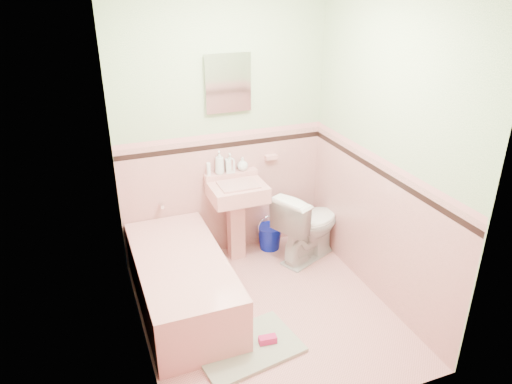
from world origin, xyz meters
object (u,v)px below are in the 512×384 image
object	(u,v)px
soap_bottle_left	(219,162)
soap_bottle_right	(243,164)
bathtub	(182,284)
sink	(238,223)
medicine_cabinet	(228,83)
soap_bottle_mid	(230,163)
bucket	(270,237)
toilet	(308,225)
shoe	(268,340)

from	to	relation	value
soap_bottle_left	soap_bottle_right	xyz separation A→B (m)	(0.23, 0.00, -0.05)
bathtub	sink	xyz separation A→B (m)	(0.68, 0.53, 0.18)
bathtub	medicine_cabinet	distance (m)	1.78
medicine_cabinet	soap_bottle_left	world-z (taller)	medicine_cabinet
soap_bottle_right	sink	bearing A→B (deg)	-123.30
soap_bottle_mid	soap_bottle_right	distance (m)	0.13
soap_bottle_right	bucket	bearing A→B (deg)	-20.69
soap_bottle_mid	bucket	xyz separation A→B (m)	(0.38, -0.09, -0.83)
soap_bottle_mid	bathtub	bearing A→B (deg)	-133.45
bathtub	medicine_cabinet	world-z (taller)	medicine_cabinet
soap_bottle_left	bucket	world-z (taller)	soap_bottle_left
toilet	shoe	distance (m)	1.36
medicine_cabinet	bucket	xyz separation A→B (m)	(0.37, -0.12, -1.58)
soap_bottle_left	medicine_cabinet	bearing A→B (deg)	15.14
soap_bottle_right	soap_bottle_left	bearing A→B (deg)	180.00
medicine_cabinet	toilet	bearing A→B (deg)	-32.76
sink	bucket	size ratio (longest dim) A/B	3.27
sink	toilet	world-z (taller)	sink
bathtub	soap_bottle_left	bearing A→B (deg)	51.29
bucket	shoe	distance (m)	1.43
bathtub	soap_bottle_right	bearing A→B (deg)	41.65
shoe	medicine_cabinet	bearing A→B (deg)	88.07
medicine_cabinet	soap_bottle_right	xyz separation A→B (m)	(0.12, -0.03, -0.77)
sink	soap_bottle_mid	bearing A→B (deg)	92.38
medicine_cabinet	shoe	bearing A→B (deg)	-97.70
bathtub	shoe	xyz separation A→B (m)	(0.49, -0.70, -0.17)
medicine_cabinet	soap_bottle_right	world-z (taller)	medicine_cabinet
bathtub	bucket	xyz separation A→B (m)	(1.05, 0.62, -0.10)
sink	soap_bottle_left	distance (m)	0.61
bucket	soap_bottle_left	bearing A→B (deg)	168.85
bathtub	toilet	bearing A→B (deg)	13.66
soap_bottle_left	bucket	size ratio (longest dim) A/B	0.91
bathtub	soap_bottle_right	xyz separation A→B (m)	(0.80, 0.71, 0.70)
bucket	shoe	size ratio (longest dim) A/B	1.82
toilet	soap_bottle_right	bearing A→B (deg)	29.20
bathtub	sink	bearing A→B (deg)	37.93
sink	bucket	bearing A→B (deg)	13.06
shoe	soap_bottle_mid	bearing A→B (deg)	88.20
sink	soap_bottle_right	bearing A→B (deg)	56.70
bathtub	soap_bottle_left	world-z (taller)	soap_bottle_left
shoe	toilet	bearing A→B (deg)	56.27
toilet	bucket	distance (m)	0.47
sink	soap_bottle_left	xyz separation A→B (m)	(-0.11, 0.18, 0.57)
medicine_cabinet	soap_bottle_left	distance (m)	0.73
medicine_cabinet	toilet	distance (m)	1.54
soap_bottle_left	soap_bottle_mid	size ratio (longest dim) A/B	1.21
bucket	soap_bottle_right	bearing A→B (deg)	159.31
soap_bottle_left	toilet	bearing A→B (deg)	-27.02
bathtub	bucket	size ratio (longest dim) A/B	6.07
sink	bucket	xyz separation A→B (m)	(0.37, 0.09, -0.28)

